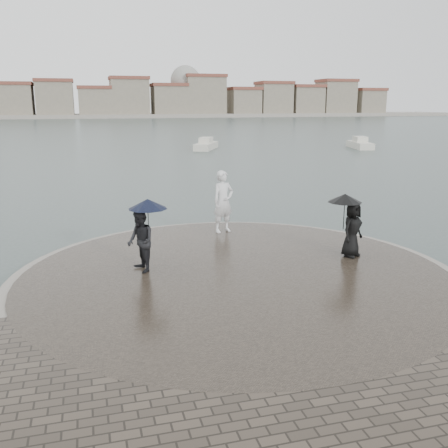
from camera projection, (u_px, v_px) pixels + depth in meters
name	position (u px, v px, depth m)	size (l,w,h in m)	color
ground	(283.00, 340.00, 10.73)	(400.00, 400.00, 0.00)	#2B3835
kerb_ring	(236.00, 279.00, 13.97)	(12.50, 12.50, 0.32)	gray
quay_tip	(236.00, 279.00, 13.97)	(11.90, 11.90, 0.36)	#2D261E
statue	(223.00, 202.00, 18.06)	(0.82, 0.54, 2.25)	silver
visitor_left	(142.00, 232.00, 13.81)	(1.22, 1.14, 2.04)	black
visitor_right	(350.00, 221.00, 15.15)	(1.26, 1.06, 1.95)	black
far_skyline	(74.00, 100.00, 158.22)	(260.00, 20.00, 37.00)	gray
boats	(284.00, 145.00, 54.78)	(20.15, 8.97, 1.50)	beige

